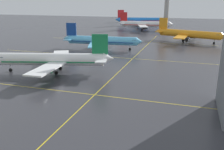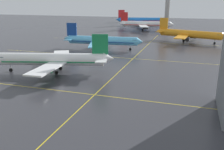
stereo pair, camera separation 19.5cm
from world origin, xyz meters
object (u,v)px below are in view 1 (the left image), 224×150
object	(u,v)px
airliner_second_row	(53,59)
airliner_far_right_stand	(145,24)
airliner_far_left_stand	(188,34)
airliner_third_row	(101,41)
airliner_distant_taxiway	(139,20)

from	to	relation	value
airliner_second_row	airliner_far_right_stand	bearing A→B (deg)	87.06
airliner_far_left_stand	airliner_far_right_stand	distance (m)	54.27
airliner_second_row	airliner_far_right_stand	world-z (taller)	airliner_far_right_stand
airliner_third_row	airliner_distant_taxiway	bearing A→B (deg)	92.88
airliner_second_row	airliner_distant_taxiway	bearing A→B (deg)	91.71
airliner_second_row	airliner_distant_taxiway	size ratio (longest dim) A/B	0.90
airliner_far_left_stand	airliner_third_row	bearing A→B (deg)	-137.27
airliner_distant_taxiway	airliner_second_row	bearing A→B (deg)	-88.29
airliner_far_left_stand	airliner_distant_taxiway	world-z (taller)	airliner_distant_taxiway
airliner_second_row	airliner_distant_taxiway	distance (m)	148.92
airliner_third_row	airliner_distant_taxiway	world-z (taller)	airliner_distant_taxiway
airliner_second_row	airliner_far_right_stand	distance (m)	116.85
airliner_far_left_stand	airliner_far_right_stand	bearing A→B (deg)	124.78
airliner_far_right_stand	airliner_distant_taxiway	world-z (taller)	airliner_distant_taxiway
airliner_far_right_stand	airliner_far_left_stand	bearing A→B (deg)	-55.22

